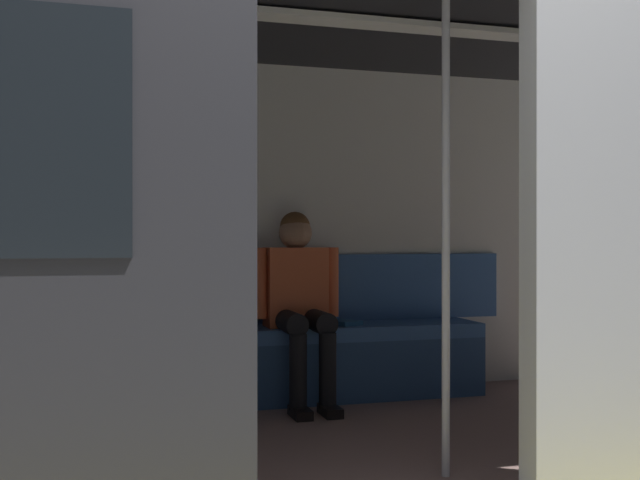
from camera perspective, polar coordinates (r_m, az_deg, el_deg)
name	(u,v)px	position (r m, az deg, el deg)	size (l,w,h in m)	color
train_car	(292,140)	(3.83, -2.09, 7.43)	(6.40, 2.69, 2.31)	silver
bench_seat	(264,346)	(4.83, -4.19, -7.86)	(2.90, 0.44, 0.48)	#38609E
person_seated	(299,293)	(4.80, -1.57, -3.97)	(0.55, 0.67, 1.21)	#CC5933
handbag	(220,315)	(4.82, -7.43, -5.51)	(0.26, 0.15, 0.17)	maroon
book	(343,322)	(4.99, 1.75, -6.13)	(0.15, 0.22, 0.03)	#26598C
grab_pole_door	(241,226)	(3.08, -5.89, 1.01)	(0.04, 0.04, 2.17)	silver
grab_pole_far	(446,227)	(3.37, 9.32, 0.93)	(0.04, 0.04, 2.17)	silver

